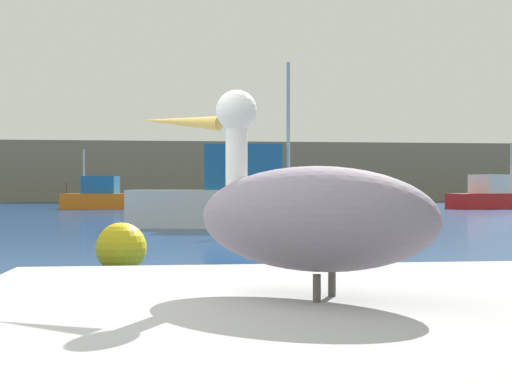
# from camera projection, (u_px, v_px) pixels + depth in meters

# --- Properties ---
(hillside_backdrop) EXTENTS (140.00, 14.51, 5.86)m
(hillside_backdrop) POSITION_uv_depth(u_px,v_px,m) (183.00, 173.00, 67.73)
(hillside_backdrop) COLOR #7F755B
(hillside_backdrop) RESTS_ON ground
(pelican) EXTENTS (1.22, 0.96, 0.82)m
(pelican) POSITION_uv_depth(u_px,v_px,m) (308.00, 214.00, 2.43)
(pelican) COLOR slate
(pelican) RESTS_ON pier_dock
(fishing_boat_red) EXTENTS (6.92, 4.72, 4.38)m
(fishing_boat_red) POSITION_uv_depth(u_px,v_px,m) (491.00, 196.00, 41.52)
(fishing_boat_red) COLOR red
(fishing_boat_red) RESTS_ON ground
(fishing_boat_white) EXTENTS (6.86, 2.99, 5.55)m
(fishing_boat_white) POSITION_uv_depth(u_px,v_px,m) (233.00, 198.00, 21.29)
(fishing_boat_white) COLOR white
(fishing_boat_white) RESTS_ON ground
(fishing_boat_orange) EXTENTS (6.47, 2.95, 3.84)m
(fishing_boat_orange) POSITION_uv_depth(u_px,v_px,m) (110.00, 197.00, 40.63)
(fishing_boat_orange) COLOR orange
(fishing_boat_orange) RESTS_ON ground
(mooring_buoy) EXTENTS (0.78, 0.78, 0.78)m
(mooring_buoy) POSITION_uv_depth(u_px,v_px,m) (121.00, 248.00, 9.72)
(mooring_buoy) COLOR yellow
(mooring_buoy) RESTS_ON ground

